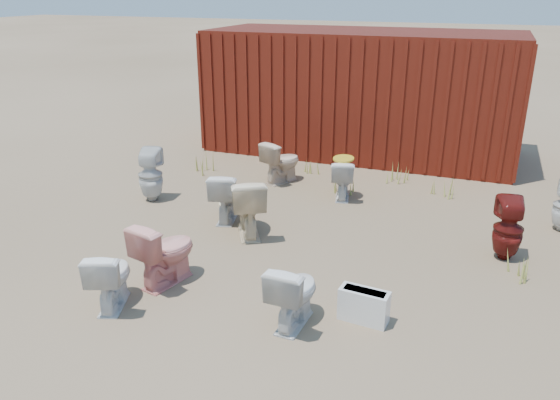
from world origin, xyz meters
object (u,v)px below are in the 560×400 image
(toilet_back_beige_left, at_px, (247,206))
(toilet_back_yellowlid, at_px, (343,179))
(toilet_front_pink, at_px, (165,252))
(toilet_front_e, at_px, (294,293))
(shipping_container, at_px, (361,92))
(loose_tank, at_px, (364,306))
(toilet_front_c, at_px, (110,277))
(toilet_back_beige_right, at_px, (281,162))
(toilet_back_a, at_px, (150,175))
(toilet_front_a, at_px, (226,196))
(toilet_front_maroon, at_px, (508,229))

(toilet_back_beige_left, xyz_separation_m, toilet_back_yellowlid, (0.86, 1.80, -0.09))
(toilet_front_pink, relative_size, toilet_front_e, 1.11)
(shipping_container, height_order, toilet_back_yellowlid, shipping_container)
(toilet_back_beige_left, height_order, toilet_back_yellowlid, toilet_back_beige_left)
(toilet_front_e, height_order, loose_tank, toilet_front_e)
(toilet_front_c, distance_m, loose_tank, 2.66)
(toilet_front_c, bearing_deg, toilet_back_beige_right, -113.53)
(toilet_back_beige_right, height_order, toilet_back_yellowlid, toilet_back_beige_right)
(toilet_back_a, bearing_deg, toilet_front_c, 99.24)
(shipping_container, bearing_deg, toilet_front_a, -102.55)
(toilet_front_a, distance_m, loose_tank, 3.09)
(toilet_front_c, bearing_deg, toilet_front_pink, -133.35)
(shipping_container, xyz_separation_m, toilet_front_pink, (-0.79, -6.18, -0.81))
(toilet_back_yellowlid, bearing_deg, toilet_front_e, 84.35)
(toilet_back_a, bearing_deg, toilet_back_beige_right, -152.40)
(toilet_front_a, xyz_separation_m, toilet_back_beige_left, (0.49, -0.35, 0.05))
(shipping_container, bearing_deg, toilet_front_c, -98.89)
(toilet_front_maroon, bearing_deg, loose_tank, 46.16)
(toilet_back_beige_left, bearing_deg, toilet_back_beige_right, -111.42)
(toilet_front_a, height_order, toilet_front_c, toilet_front_a)
(toilet_front_a, bearing_deg, shipping_container, -117.09)
(toilet_front_maroon, relative_size, toilet_front_e, 1.14)
(toilet_front_maroon, xyz_separation_m, toilet_front_e, (-2.00, -2.29, -0.05))
(toilet_front_maroon, distance_m, toilet_back_a, 5.26)
(toilet_front_c, distance_m, toilet_back_yellowlid, 4.24)
(toilet_back_beige_right, bearing_deg, toilet_front_a, 110.47)
(toilet_back_beige_left, bearing_deg, toilet_front_e, 95.83)
(shipping_container, xyz_separation_m, loose_tank, (1.50, -6.15, -1.02))
(toilet_front_pink, bearing_deg, toilet_back_yellowlid, -95.84)
(toilet_front_e, bearing_deg, toilet_front_a, -46.97)
(toilet_front_c, bearing_deg, toilet_back_yellowlid, -130.19)
(toilet_back_beige_right, relative_size, toilet_back_yellowlid, 1.13)
(toilet_front_maroon, xyz_separation_m, toilet_back_beige_right, (-3.64, 1.71, -0.04))
(loose_tank, bearing_deg, toilet_back_beige_left, 147.91)
(toilet_front_pink, distance_m, toilet_back_a, 2.71)
(toilet_back_a, distance_m, loose_tank, 4.47)
(toilet_back_beige_left, bearing_deg, toilet_front_pink, 47.87)
(loose_tank, bearing_deg, shipping_container, 109.27)
(toilet_front_a, distance_m, toilet_front_c, 2.53)
(toilet_back_a, relative_size, toilet_back_beige_left, 1.02)
(toilet_front_a, height_order, toilet_back_beige_left, toilet_back_beige_left)
(toilet_back_a, bearing_deg, toilet_back_beige_left, 145.85)
(toilet_front_c, relative_size, toilet_back_a, 0.80)
(toilet_front_c, xyz_separation_m, loose_tank, (2.57, 0.67, -0.16))
(toilet_front_c, relative_size, toilet_front_maroon, 0.84)
(toilet_front_c, xyz_separation_m, toilet_back_yellowlid, (1.47, 3.98, -0.01))
(toilet_back_beige_right, bearing_deg, toilet_back_a, 69.42)
(toilet_front_e, xyz_separation_m, toilet_back_yellowlid, (-0.45, 3.61, -0.03))
(toilet_back_beige_left, height_order, loose_tank, toilet_back_beige_left)
(toilet_front_a, relative_size, toilet_back_beige_left, 0.89)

